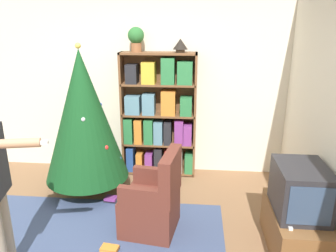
# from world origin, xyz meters

# --- Properties ---
(wall_back) EXTENTS (8.00, 0.10, 2.60)m
(wall_back) POSITION_xyz_m (0.00, 2.08, 1.30)
(wall_back) COLOR silver
(wall_back) RESTS_ON ground_plane
(area_rug) EXTENTS (2.80, 1.85, 0.01)m
(area_rug) POSITION_xyz_m (-0.29, 0.08, 0.00)
(area_rug) COLOR #3D4C70
(area_rug) RESTS_ON ground_plane
(bookshelf) EXTENTS (1.07, 0.27, 1.78)m
(bookshelf) POSITION_xyz_m (0.24, 1.87, 0.85)
(bookshelf) COLOR brown
(bookshelf) RESTS_ON ground_plane
(tv_stand) EXTENTS (0.49, 0.90, 0.44)m
(tv_stand) POSITION_xyz_m (1.77, 0.26, 0.22)
(tv_stand) COLOR brown
(tv_stand) RESTS_ON ground_plane
(television) EXTENTS (0.46, 0.61, 0.47)m
(television) POSITION_xyz_m (1.77, 0.25, 0.67)
(television) COLOR #28282D
(television) RESTS_ON tv_stand
(game_remote) EXTENTS (0.04, 0.12, 0.02)m
(game_remote) POSITION_xyz_m (1.63, -0.01, 0.45)
(game_remote) COLOR white
(game_remote) RESTS_ON tv_stand
(christmas_tree) EXTENTS (1.07, 1.07, 1.94)m
(christmas_tree) POSITION_xyz_m (-0.63, 1.23, 1.04)
(christmas_tree) COLOR #4C3323
(christmas_tree) RESTS_ON ground_plane
(armchair) EXTENTS (0.64, 0.63, 0.92)m
(armchair) POSITION_xyz_m (0.34, 0.46, 0.32)
(armchair) COLOR brown
(armchair) RESTS_ON ground_plane
(potted_plant) EXTENTS (0.22, 0.22, 0.33)m
(potted_plant) POSITION_xyz_m (-0.06, 1.88, 1.97)
(potted_plant) COLOR #935B38
(potted_plant) RESTS_ON bookshelf
(table_lamp) EXTENTS (0.20, 0.20, 0.18)m
(table_lamp) POSITION_xyz_m (0.54, 1.88, 1.89)
(table_lamp) COLOR #473828
(table_lamp) RESTS_ON bookshelf
(book_pile_near_tree) EXTENTS (0.21, 0.15, 0.07)m
(book_pile_near_tree) POSITION_xyz_m (-0.26, 0.98, 0.03)
(book_pile_near_tree) COLOR #232328
(book_pile_near_tree) RESTS_ON ground_plane
(book_pile_by_chair) EXTENTS (0.18, 0.13, 0.05)m
(book_pile_by_chair) POSITION_xyz_m (-0.04, 0.05, 0.03)
(book_pile_by_chair) COLOR #5B899E
(book_pile_by_chair) RESTS_ON ground_plane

